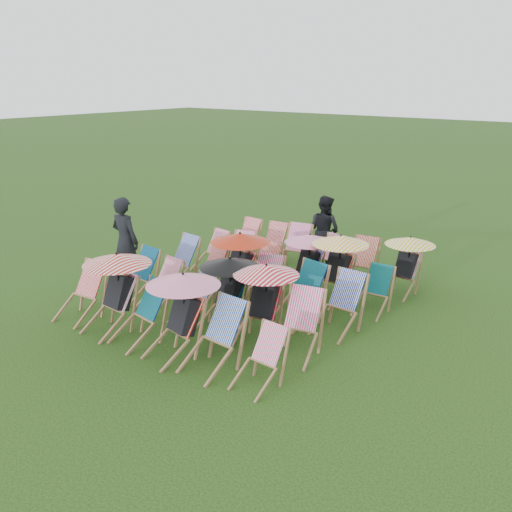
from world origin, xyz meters
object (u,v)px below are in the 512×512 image
Objects in this scene: deckchair_5 at (259,359)px; person_left at (125,241)px; deckchair_0 at (80,292)px; person_rear at (324,230)px; deckchair_29 at (405,265)px.

deckchair_5 is 0.45× the size of person_left.
deckchair_0 reaches higher than deckchair_5.
person_rear is (-2.16, 5.30, 0.39)m from deckchair_5.
deckchair_5 is (3.99, 0.06, -0.07)m from deckchair_0.
deckchair_0 is 1.91m from person_left.
deckchair_5 is at bearing -89.44° from deckchair_29.
deckchair_29 is at bearing -151.21° from person_left.
deckchair_29 is 0.63× the size of person_left.
person_left is 4.49m from person_rear.
deckchair_29 reaches higher than deckchair_0.
person_left is (-4.86, -2.97, 0.31)m from deckchair_29.
person_left reaches higher than deckchair_0.
deckchair_5 is 5.04m from person_left.
deckchair_0 is 0.53× the size of person_left.
deckchair_29 is 2.39m from person_rear.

